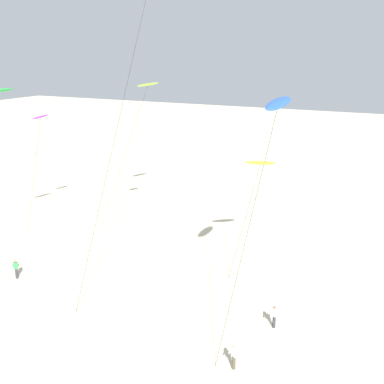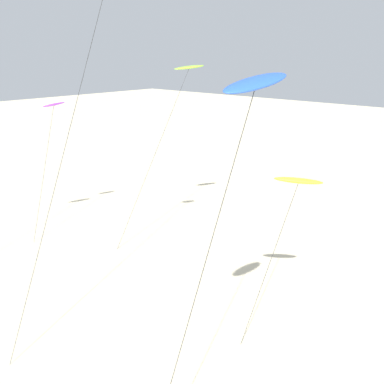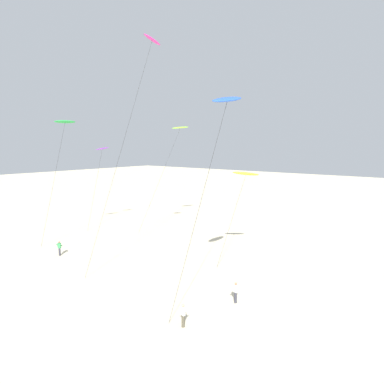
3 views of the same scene
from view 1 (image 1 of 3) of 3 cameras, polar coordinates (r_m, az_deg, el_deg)
name	(u,v)px [view 1 (image 1 of 3)]	position (r m, az deg, el deg)	size (l,w,h in m)	color
ground_plane	(117,340)	(33.29, -9.10, -17.22)	(260.00, 260.00, 0.00)	beige
kite_blue	(278,105)	(27.98, 10.36, 10.30)	(2.59, 5.71, 16.06)	blue
kite_purple	(40,119)	(51.57, -17.90, 8.39)	(1.65, 3.30, 12.16)	purple
kite_yellow	(260,163)	(39.69, 8.26, 3.45)	(2.68, 4.36, 9.82)	yellow
kite_magenta	(145,2)	(35.22, -5.71, 21.93)	(3.32, 7.50, 22.72)	#D8339E
kite_lime	(147,86)	(52.19, -5.44, 12.61)	(3.64, 7.36, 15.21)	#8CD833
kite_flyer_nearest	(234,356)	(30.06, 5.10, -19.17)	(0.69, 0.68, 1.67)	#4C4738
kite_flyer_middle	(16,269)	(42.74, -20.53, -8.68)	(0.73, 0.72, 1.67)	#33333D
kite_flyer_furthest	(274,316)	(34.12, 9.94, -14.57)	(0.62, 0.60, 1.67)	#33333D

